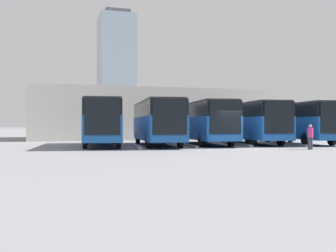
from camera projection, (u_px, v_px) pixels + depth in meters
name	position (u px, v px, depth m)	size (l,w,h in m)	color
ground_plane	(238.00, 148.00, 27.68)	(600.00, 600.00, 0.00)	gray
bus_0	(297.00, 121.00, 35.04)	(3.96, 11.41, 3.31)	#19519E
curb_divider_0	(288.00, 144.00, 32.85)	(0.24, 6.12, 0.15)	#9E9E99
bus_1	(250.00, 121.00, 34.43)	(3.96, 11.41, 3.31)	#19519E
curb_divider_1	(237.00, 144.00, 32.24)	(0.24, 6.12, 0.15)	#9E9E99
bus_2	(204.00, 121.00, 33.24)	(3.96, 11.41, 3.31)	#19519E
curb_divider_2	(187.00, 145.00, 31.06)	(0.24, 6.12, 0.15)	#9E9E99
bus_3	(157.00, 121.00, 31.42)	(3.96, 11.41, 3.31)	#19519E
curb_divider_3	(135.00, 146.00, 29.24)	(0.24, 6.12, 0.15)	#9E9E99
bus_4	(101.00, 121.00, 30.83)	(3.96, 11.41, 3.31)	#19519E
pedestrian	(310.00, 136.00, 26.40)	(0.43, 0.43, 1.58)	#38384C
station_building	(150.00, 115.00, 48.83)	(27.07, 15.37, 5.44)	beige
office_tower	(116.00, 71.00, 223.51)	(18.31, 18.31, 62.22)	#93A8B7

